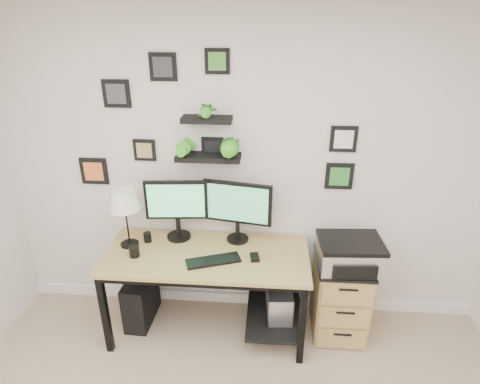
# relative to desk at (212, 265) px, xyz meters

# --- Properties ---
(room) EXTENTS (4.00, 4.00, 4.00)m
(room) POSITION_rel_desk_xyz_m (0.26, 0.32, -0.58)
(room) COLOR tan
(room) RESTS_ON ground
(desk) EXTENTS (1.60, 0.70, 0.75)m
(desk) POSITION_rel_desk_xyz_m (0.00, 0.00, 0.00)
(desk) COLOR tan
(desk) RESTS_ON ground
(monitor_left) EXTENTS (0.50, 0.21, 0.51)m
(monitor_left) POSITION_rel_desk_xyz_m (-0.30, 0.19, 0.42)
(monitor_left) COLOR black
(monitor_left) RESTS_ON desk
(monitor_right) EXTENTS (0.56, 0.21, 0.52)m
(monitor_right) POSITION_rel_desk_xyz_m (0.19, 0.19, 0.43)
(monitor_right) COLOR black
(monitor_right) RESTS_ON desk
(keyboard) EXTENTS (0.43, 0.26, 0.02)m
(keyboard) POSITION_rel_desk_xyz_m (0.04, -0.14, 0.13)
(keyboard) COLOR black
(keyboard) RESTS_ON desk
(mouse) EXTENTS (0.08, 0.11, 0.03)m
(mouse) POSITION_rel_desk_xyz_m (0.35, -0.08, 0.14)
(mouse) COLOR black
(mouse) RESTS_ON desk
(table_lamp) EXTENTS (0.24, 0.24, 0.49)m
(table_lamp) POSITION_rel_desk_xyz_m (-0.68, 0.05, 0.51)
(table_lamp) COLOR black
(table_lamp) RESTS_ON desk
(mug) EXTENTS (0.08, 0.08, 0.09)m
(mug) POSITION_rel_desk_xyz_m (-0.58, -0.11, 0.17)
(mug) COLOR black
(mug) RESTS_ON desk
(pen_cup) EXTENTS (0.06, 0.06, 0.08)m
(pen_cup) POSITION_rel_desk_xyz_m (-0.54, 0.11, 0.16)
(pen_cup) COLOR black
(pen_cup) RESTS_ON desk
(pc_tower_black) EXTENTS (0.21, 0.44, 0.43)m
(pc_tower_black) POSITION_rel_desk_xyz_m (-0.63, 0.04, -0.41)
(pc_tower_black) COLOR black
(pc_tower_black) RESTS_ON ground
(pc_tower_grey) EXTENTS (0.23, 0.46, 0.44)m
(pc_tower_grey) POSITION_rel_desk_xyz_m (0.55, 0.03, -0.41)
(pc_tower_grey) COLOR gray
(pc_tower_grey) RESTS_ON ground
(file_cabinet) EXTENTS (0.43, 0.53, 0.67)m
(file_cabinet) POSITION_rel_desk_xyz_m (1.05, 0.06, -0.29)
(file_cabinet) COLOR tan
(file_cabinet) RESTS_ON ground
(printer) EXTENTS (0.50, 0.42, 0.22)m
(printer) POSITION_rel_desk_xyz_m (1.07, 0.01, 0.15)
(printer) COLOR silver
(printer) RESTS_ON file_cabinet
(wall_decor) EXTENTS (2.22, 0.18, 1.08)m
(wall_decor) POSITION_rel_desk_xyz_m (-0.04, 0.26, 1.01)
(wall_decor) COLOR black
(wall_decor) RESTS_ON ground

